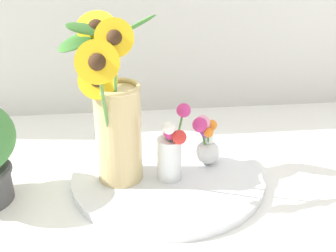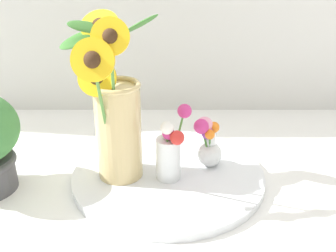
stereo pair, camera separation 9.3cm
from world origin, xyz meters
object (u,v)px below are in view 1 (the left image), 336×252
at_px(mason_jar_sunflowers, 114,115).
at_px(vase_small_center, 171,149).
at_px(vase_bulb_right, 206,141).
at_px(serving_tray, 168,175).

relative_size(mason_jar_sunflowers, vase_small_center, 2.23).
bearing_deg(vase_small_center, vase_bulb_right, 29.85).
height_order(mason_jar_sunflowers, vase_bulb_right, mason_jar_sunflowers).
bearing_deg(serving_tray, mason_jar_sunflowers, -174.49).
bearing_deg(vase_small_center, serving_tray, 98.94).
distance_m(serving_tray, mason_jar_sunflowers, 0.21).
relative_size(serving_tray, vase_bulb_right, 3.53).
xyz_separation_m(serving_tray, vase_bulb_right, (0.10, 0.03, 0.08)).
bearing_deg(serving_tray, vase_small_center, -81.06).
bearing_deg(mason_jar_sunflowers, serving_tray, 5.51).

